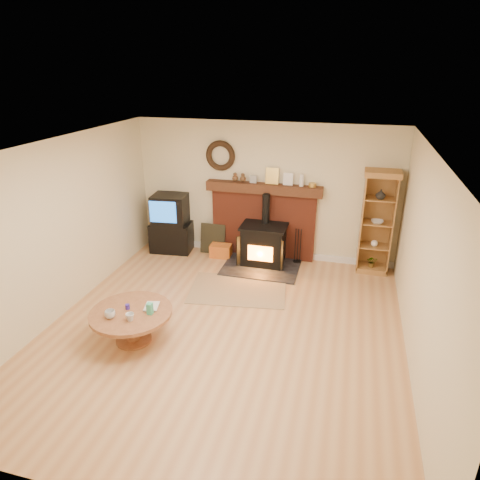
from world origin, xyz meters
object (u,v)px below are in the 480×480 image
(tv_unit, at_px, (171,224))
(curio_cabinet, at_px, (377,222))
(wood_stove, at_px, (263,246))
(coffee_table, at_px, (131,317))

(tv_unit, height_order, curio_cabinet, curio_cabinet)
(wood_stove, height_order, coffee_table, wood_stove)
(coffee_table, bearing_deg, curio_cabinet, 44.20)
(curio_cabinet, bearing_deg, wood_stove, -172.08)
(curio_cabinet, bearing_deg, coffee_table, -135.80)
(tv_unit, xyz_separation_m, coffee_table, (0.72, -3.04, -0.18))
(curio_cabinet, relative_size, coffee_table, 1.69)
(wood_stove, distance_m, tv_unit, 1.95)
(tv_unit, relative_size, curio_cabinet, 0.62)
(tv_unit, distance_m, coffee_table, 3.12)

